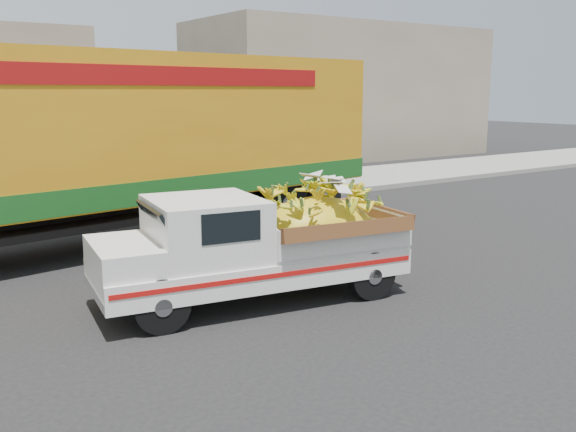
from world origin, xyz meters
TOP-DOWN VIEW (x-y plane):
  - ground at (0.00, 0.00)m, footprint 100.00×100.00m
  - curb at (0.00, 6.69)m, footprint 60.00×0.25m
  - sidewalk at (0.00, 8.79)m, footprint 60.00×4.00m
  - building_right at (14.00, 15.69)m, footprint 14.00×6.00m
  - pickup_truck at (-0.49, -0.41)m, footprint 4.75×2.34m
  - semi_trailer at (-1.03, 4.24)m, footprint 12.06×4.19m

SIDE VIEW (x-z plane):
  - ground at x=0.00m, z-range 0.00..0.00m
  - sidewalk at x=0.00m, z-range 0.00..0.14m
  - curb at x=0.00m, z-range 0.00..0.15m
  - pickup_truck at x=-0.49m, z-range 0.06..1.65m
  - semi_trailer at x=-1.03m, z-range 0.22..4.02m
  - building_right at x=14.00m, z-range 0.00..6.00m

